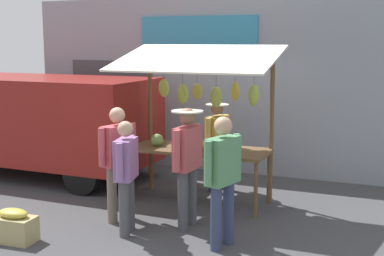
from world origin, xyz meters
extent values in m
plane|color=#424244|center=(0.00, 0.00, 0.00)|extent=(40.00, 40.00, 0.00)
cube|color=#8C939E|center=(0.00, -2.20, 1.70)|extent=(9.00, 0.25, 3.40)
cube|color=teal|center=(0.84, -2.06, 2.75)|extent=(2.40, 0.06, 0.56)
cube|color=#47474C|center=(2.79, -2.07, 1.10)|extent=(1.90, 0.04, 2.10)
cube|color=brown|center=(0.00, 0.00, 0.85)|extent=(2.20, 0.90, 0.05)
cylinder|color=brown|center=(1.04, 0.39, 0.41)|extent=(0.06, 0.06, 0.83)
cylinder|color=brown|center=(-1.04, 0.39, 0.41)|extent=(0.06, 0.06, 0.83)
cylinder|color=brown|center=(1.04, -0.39, 0.41)|extent=(0.06, 0.06, 0.83)
cylinder|color=brown|center=(-1.04, -0.39, 0.41)|extent=(0.06, 0.06, 0.83)
cylinder|color=brown|center=(1.06, -0.40, 1.18)|extent=(0.07, 0.07, 2.35)
cylinder|color=brown|center=(-1.06, -0.40, 1.18)|extent=(0.07, 0.07, 2.35)
cylinder|color=brown|center=(0.00, -0.40, 2.15)|extent=(2.12, 0.06, 0.06)
cube|color=beige|center=(0.00, 0.15, 2.30)|extent=(2.50, 1.46, 0.39)
cylinder|color=brown|center=(-0.78, -0.34, 2.02)|extent=(0.01, 0.01, 0.26)
ellipsoid|color=#B2CC4C|center=(-0.78, -0.34, 1.72)|extent=(0.21, 0.24, 0.35)
cylinder|color=brown|center=(-0.46, -0.39, 2.03)|extent=(0.01, 0.01, 0.23)
ellipsoid|color=yellow|center=(-0.46, -0.39, 1.76)|extent=(0.20, 0.20, 0.31)
cylinder|color=brown|center=(-0.15, -0.37, 1.99)|extent=(0.01, 0.01, 0.32)
ellipsoid|color=#B2CC4C|center=(-0.15, -0.37, 1.66)|extent=(0.28, 0.27, 0.34)
cylinder|color=brown|center=(0.19, -0.38, 2.01)|extent=(0.01, 0.01, 0.28)
ellipsoid|color=gold|center=(0.19, -0.38, 1.74)|extent=(0.18, 0.15, 0.26)
cylinder|color=brown|center=(0.45, -0.39, 2.00)|extent=(0.01, 0.01, 0.30)
ellipsoid|color=#B2CC4C|center=(0.45, -0.39, 1.69)|extent=(0.22, 0.19, 0.32)
cylinder|color=brown|center=(0.78, -0.37, 2.04)|extent=(0.01, 0.01, 0.22)
ellipsoid|color=#B2CC4C|center=(0.78, -0.37, 1.78)|extent=(0.22, 0.19, 0.30)
ellipsoid|color=orange|center=(-0.03, 0.09, 0.95)|extent=(0.26, 0.21, 0.14)
ellipsoid|color=gold|center=(0.06, 0.28, 0.93)|extent=(0.17, 0.21, 0.10)
sphere|color=#729E4C|center=(0.70, 0.09, 0.98)|extent=(0.20, 0.20, 0.20)
cylinder|color=#232328|center=(-0.06, -0.87, 0.38)|extent=(0.14, 0.14, 0.76)
cylinder|color=#232328|center=(-0.01, -0.63, 0.38)|extent=(0.14, 0.14, 0.76)
cube|color=gold|center=(-0.03, -0.75, 1.03)|extent=(0.31, 0.49, 0.54)
cylinder|color=gold|center=(-0.09, -1.03, 1.05)|extent=(0.09, 0.09, 0.49)
cylinder|color=gold|center=(0.02, -0.47, 1.05)|extent=(0.09, 0.09, 0.49)
sphere|color=#8C664C|center=(-0.03, -0.75, 1.43)|extent=(0.21, 0.21, 0.21)
cylinder|color=beige|center=(-0.03, -0.75, 1.49)|extent=(0.40, 0.40, 0.02)
cylinder|color=#4C4C51|center=(0.35, 1.80, 0.38)|extent=(0.14, 0.14, 0.76)
cylinder|color=#4C4C51|center=(0.40, 1.56, 0.38)|extent=(0.14, 0.14, 0.76)
cube|color=#93669E|center=(0.38, 1.68, 1.02)|extent=(0.32, 0.49, 0.54)
cylinder|color=#93669E|center=(0.31, 1.96, 1.04)|extent=(0.09, 0.09, 0.49)
cylinder|color=#93669E|center=(0.44, 1.40, 1.04)|extent=(0.09, 0.09, 0.49)
sphere|color=tan|center=(0.38, 1.68, 1.43)|extent=(0.21, 0.21, 0.21)
cylinder|color=#4C4C51|center=(-0.27, 1.29, 0.41)|extent=(0.14, 0.14, 0.83)
cylinder|color=#4C4C51|center=(-0.29, 1.02, 0.41)|extent=(0.14, 0.14, 0.83)
cube|color=#BF4C51|center=(-0.28, 1.15, 1.12)|extent=(0.25, 0.51, 0.59)
cylinder|color=#BF4C51|center=(-0.26, 1.46, 1.14)|extent=(0.09, 0.09, 0.54)
cylinder|color=#BF4C51|center=(-0.30, 0.85, 1.14)|extent=(0.09, 0.09, 0.54)
sphere|color=#8C664C|center=(-0.28, 1.15, 1.56)|extent=(0.23, 0.23, 0.23)
cylinder|color=beige|center=(-0.28, 1.15, 1.63)|extent=(0.43, 0.43, 0.02)
cylinder|color=#726656|center=(0.78, 1.39, 0.41)|extent=(0.14, 0.14, 0.81)
cylinder|color=#726656|center=(0.70, 1.13, 0.41)|extent=(0.14, 0.14, 0.81)
cube|color=#BF4C51|center=(0.74, 1.26, 1.10)|extent=(0.34, 0.53, 0.58)
cylinder|color=#BF4C51|center=(0.82, 1.55, 1.12)|extent=(0.09, 0.09, 0.53)
cylinder|color=#BF4C51|center=(0.66, 0.96, 1.12)|extent=(0.09, 0.09, 0.53)
sphere|color=tan|center=(0.74, 1.26, 1.53)|extent=(0.22, 0.22, 0.22)
cylinder|color=navy|center=(-0.92, 1.78, 0.41)|extent=(0.14, 0.14, 0.82)
cylinder|color=navy|center=(-1.00, 1.52, 0.41)|extent=(0.14, 0.14, 0.82)
cube|color=#518C5B|center=(-0.96, 1.65, 1.11)|extent=(0.34, 0.54, 0.58)
cylinder|color=#518C5B|center=(-0.88, 1.95, 1.13)|extent=(0.09, 0.09, 0.53)
cylinder|color=#518C5B|center=(-1.04, 1.36, 1.13)|extent=(0.09, 0.09, 0.53)
sphere|color=tan|center=(-0.96, 1.65, 1.54)|extent=(0.23, 0.23, 0.23)
cube|color=maroon|center=(3.46, -0.50, 1.10)|extent=(4.43, 1.92, 1.55)
cylinder|color=black|center=(4.94, -1.36, 0.33)|extent=(0.66, 0.19, 0.66)
cylinder|color=black|center=(1.97, 0.36, 0.33)|extent=(0.66, 0.19, 0.66)
cylinder|color=black|center=(1.95, -1.31, 0.33)|extent=(0.66, 0.19, 0.66)
cube|color=tan|center=(1.58, 2.50, 0.16)|extent=(0.58, 0.36, 0.33)
ellipsoid|color=gold|center=(1.58, 2.50, 0.38)|extent=(0.43, 0.24, 0.12)
camera|label=1|loc=(-3.02, 7.71, 2.57)|focal=49.99mm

